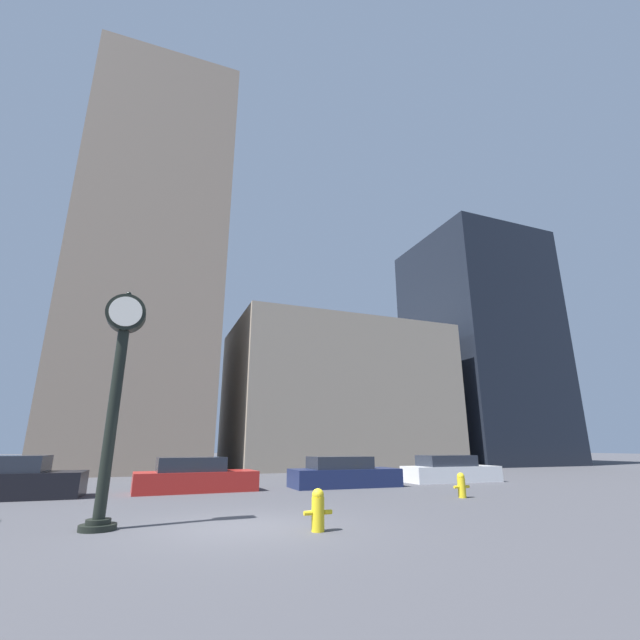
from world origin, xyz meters
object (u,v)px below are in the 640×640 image
Objects in this scene: car_black at (8,480)px; car_white at (450,471)px; car_red at (195,477)px; fire_hydrant_far at (318,509)px; street_clock at (118,378)px; fire_hydrant_near at (461,485)px; car_navy at (343,474)px.

car_black is 0.94× the size of car_white.
car_black is at bearing 179.15° from car_red.
car_white is at bearing -1.29° from car_red.
fire_hydrant_far is at bearing -82.43° from car_red.
street_clock is at bearing -62.72° from car_black.
fire_hydrant_near is at bearing -35.14° from car_red.
car_black reaches higher than car_red.
street_clock is 6.36× the size of fire_hydrant_far.
car_navy is at bearing 1.07° from car_black.
car_white is at bearing 41.68° from fire_hydrant_far.
car_white is (14.82, 7.59, -2.67)m from street_clock.
car_red is 12.19m from car_white.
fire_hydrant_far reaches higher than fire_hydrant_near.
fire_hydrant_near is at bearing -18.04° from car_black.
fire_hydrant_far is at bearing -116.18° from car_navy.
fire_hydrant_near is (14.41, -5.16, -0.17)m from car_black.
car_navy is at bearing 38.51° from street_clock.
car_red is 5.71× the size of fire_hydrant_near.
car_navy reaches higher than fire_hydrant_far.
car_white is 5.87× the size of fire_hydrant_near.
car_red is at bearing -176.62° from car_white.
car_white is at bearing 3.07° from car_black.
fire_hydrant_far is (-6.72, -3.79, 0.01)m from fire_hydrant_near.
street_clock is at bearing -169.76° from fire_hydrant_near.
car_red is 5.55× the size of fire_hydrant_far.
fire_hydrant_far is (-4.56, -8.83, -0.10)m from car_navy.
car_red is at bearing 147.41° from fire_hydrant_near.
street_clock is 16.87m from car_white.
fire_hydrant_far is at bearing -22.96° from street_clock.
fire_hydrant_far is at bearing -47.67° from car_black.
car_navy is 0.99× the size of car_white.
street_clock is 1.11× the size of car_white.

